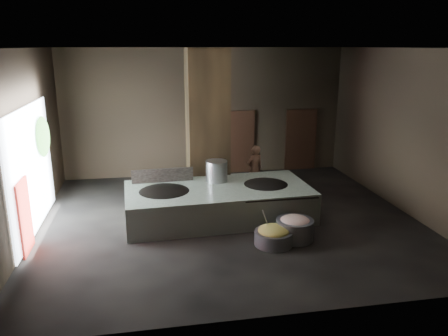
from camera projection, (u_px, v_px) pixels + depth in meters
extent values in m
cube|color=black|center=(229.00, 221.00, 11.91)|extent=(10.00, 9.00, 0.10)
cube|color=black|center=(229.00, 46.00, 10.66)|extent=(10.00, 9.00, 0.10)
cube|color=black|center=(205.00, 112.00, 15.60)|extent=(10.00, 0.10, 4.50)
cube|color=black|center=(283.00, 195.00, 6.97)|extent=(10.00, 0.10, 4.50)
cube|color=black|center=(22.00, 146.00, 10.42)|extent=(0.10, 9.00, 4.50)
cube|color=black|center=(407.00, 131.00, 12.15)|extent=(0.10, 9.00, 4.50)
cube|color=black|center=(207.00, 126.00, 13.03)|extent=(1.20, 1.20, 4.50)
cube|color=beige|center=(218.00, 202.00, 11.91)|extent=(5.05, 2.59, 0.86)
cube|color=black|center=(218.00, 189.00, 11.81)|extent=(4.84, 2.32, 0.03)
ellipsoid|color=black|center=(164.00, 195.00, 11.53)|extent=(1.56, 1.56, 0.43)
cylinder|color=black|center=(164.00, 192.00, 11.51)|extent=(1.59, 1.59, 0.05)
ellipsoid|color=black|center=(266.00, 188.00, 12.10)|extent=(1.45, 1.45, 0.41)
cylinder|color=black|center=(266.00, 185.00, 12.09)|extent=(1.48, 1.48, 0.05)
cylinder|color=#AAADB2|center=(217.00, 172.00, 12.25)|extent=(0.60, 0.60, 0.64)
cube|color=black|center=(163.00, 176.00, 12.21)|extent=(1.72, 0.14, 0.43)
imported|color=#9B6A4F|center=(255.00, 169.00, 13.85)|extent=(0.65, 0.52, 1.54)
cylinder|color=slate|center=(274.00, 238.00, 10.33)|extent=(1.21, 1.21, 0.34)
ellipsoid|color=#96B256|center=(274.00, 231.00, 10.28)|extent=(0.75, 0.75, 0.23)
cylinder|color=#AAADB2|center=(266.00, 221.00, 10.34)|extent=(0.29, 0.26, 0.65)
cylinder|color=slate|center=(295.00, 229.00, 10.59)|extent=(1.07, 1.07, 0.50)
ellipsoid|color=tan|center=(295.00, 222.00, 10.54)|extent=(0.76, 0.76, 0.29)
cube|color=black|center=(238.00, 143.00, 16.02)|extent=(1.18, 0.08, 2.38)
cube|color=#8C6647|center=(236.00, 143.00, 16.21)|extent=(0.77, 0.04, 1.82)
cube|color=black|center=(301.00, 141.00, 16.43)|extent=(1.18, 0.08, 2.38)
cube|color=#8C6647|center=(298.00, 142.00, 16.45)|extent=(0.83, 0.04, 1.96)
cube|color=white|center=(32.00, 169.00, 10.81)|extent=(0.04, 4.20, 3.10)
cube|color=maroon|center=(25.00, 217.00, 9.79)|extent=(0.05, 0.90, 1.70)
ellipsoid|color=#194714|center=(43.00, 137.00, 11.70)|extent=(0.28, 1.10, 1.10)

